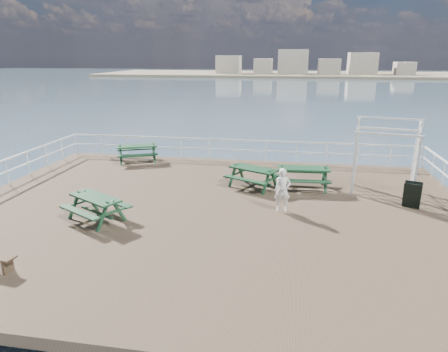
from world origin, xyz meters
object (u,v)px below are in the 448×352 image
picnic_table_d (96,203)px  person (283,190)px  picnic_table_a (137,150)px  picnic_table_c (303,173)px  picnic_table_b (253,173)px  trellis_arbor (385,160)px

picnic_table_d → person: bearing=45.9°
picnic_table_a → picnic_table_c: (8.14, -2.87, 0.02)m
picnic_table_b → person: bearing=-36.5°
picnic_table_b → picnic_table_d: bearing=-111.9°
trellis_arbor → person: (-3.79, -2.65, -0.55)m
picnic_table_c → picnic_table_d: bearing=-149.4°
picnic_table_b → picnic_table_c: size_ratio=1.13×
picnic_table_a → trellis_arbor: bearing=-37.7°
picnic_table_d → person: 6.20m
picnic_table_b → picnic_table_d: size_ratio=1.00×
picnic_table_b → picnic_table_c: picnic_table_c is taller
trellis_arbor → picnic_table_d: bearing=-144.7°
picnic_table_c → picnic_table_b: bearing=-177.0°
picnic_table_b → trellis_arbor: trellis_arbor is taller
picnic_table_d → trellis_arbor: 10.71m
trellis_arbor → picnic_table_b: bearing=-166.6°
picnic_table_b → picnic_table_a: bearing=179.5°
picnic_table_a → trellis_arbor: size_ratio=0.82×
picnic_table_d → trellis_arbor: bearing=53.6°
picnic_table_a → picnic_table_b: 6.86m
picnic_table_c → picnic_table_d: size_ratio=0.89×
picnic_table_d → picnic_table_b: bearing=70.9°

